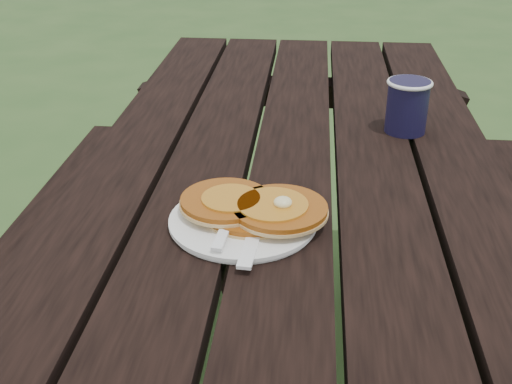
# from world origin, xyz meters

# --- Properties ---
(picnic_table) EXTENTS (1.36, 1.80, 0.75)m
(picnic_table) POSITION_xyz_m (0.00, 0.00, 0.37)
(picnic_table) COLOR black
(picnic_table) RESTS_ON ground
(plate) EXTENTS (0.26, 0.26, 0.01)m
(plate) POSITION_xyz_m (-0.06, -0.19, 0.76)
(plate) COLOR white
(plate) RESTS_ON picnic_table
(pancake_stack) EXTENTS (0.22, 0.16, 0.04)m
(pancake_stack) POSITION_xyz_m (-0.05, -0.19, 0.77)
(pancake_stack) COLOR #9E4F11
(pancake_stack) RESTS_ON plate
(knife) EXTENTS (0.03, 0.18, 0.00)m
(knife) POSITION_xyz_m (-0.04, -0.24, 0.76)
(knife) COLOR white
(knife) RESTS_ON plate
(fork) EXTENTS (0.05, 0.16, 0.01)m
(fork) POSITION_xyz_m (-0.08, -0.24, 0.77)
(fork) COLOR white
(fork) RESTS_ON plate
(coffee_cup) EXTENTS (0.09, 0.09, 0.11)m
(coffee_cup) POSITION_xyz_m (0.22, 0.20, 0.81)
(coffee_cup) COLOR black
(coffee_cup) RESTS_ON picnic_table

